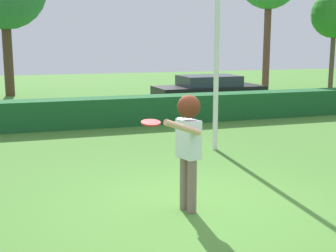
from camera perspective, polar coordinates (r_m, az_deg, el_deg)
ground_plane at (r=7.34m, az=3.29°, el=-10.05°), size 60.00×60.00×0.00m
person at (r=6.88m, az=2.49°, el=-1.44°), size 0.68×0.70×1.79m
frisbee at (r=6.19m, az=-2.14°, el=0.42°), size 0.27×0.27×0.06m
hedge_row at (r=14.24m, az=-7.55°, el=1.77°), size 29.68×0.90×0.86m
parked_car_black at (r=17.94m, az=5.06°, el=4.45°), size 4.26×1.92×1.25m
oak_tree at (r=25.80m, az=19.93°, el=12.79°), size 2.41×2.41×5.10m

